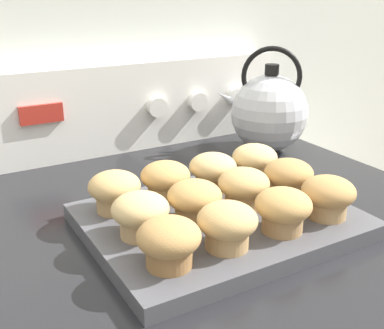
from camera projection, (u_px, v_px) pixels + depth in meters
The scene contains 15 objects.
control_panel at pixel (120, 107), 0.96m from camera, with size 0.71×0.07×0.18m.
muffin_pan at pixel (219, 221), 0.66m from camera, with size 0.36×0.28×0.02m.
muffin_r0_c0 at pixel (169, 241), 0.53m from camera, with size 0.07×0.07×0.06m.
muffin_r0_c1 at pixel (227, 224), 0.56m from camera, with size 0.07×0.07×0.06m.
muffin_r0_c2 at pixel (283, 209), 0.60m from camera, with size 0.07×0.07×0.06m.
muffin_r0_c3 at pixel (328, 196), 0.64m from camera, with size 0.07×0.07×0.06m.
muffin_r1_c0 at pixel (140, 213), 0.59m from camera, with size 0.07×0.07×0.06m.
muffin_r1_c1 at pixel (195, 200), 0.63m from camera, with size 0.07×0.07×0.06m.
muffin_r1_c2 at pixel (244, 187), 0.67m from camera, with size 0.07×0.07×0.06m.
muffin_r1_c3 at pixel (288, 177), 0.70m from camera, with size 0.07×0.07×0.06m.
muffin_r2_c0 at pixel (115, 190), 0.66m from camera, with size 0.07×0.07×0.06m.
muffin_r2_c1 at pixel (166, 179), 0.70m from camera, with size 0.07×0.07×0.06m.
muffin_r2_c2 at pixel (213, 170), 0.73m from camera, with size 0.07×0.07×0.06m.
muffin_r2_c3 at pixel (255, 160), 0.77m from camera, with size 0.07×0.07×0.06m.
tea_kettle at pixel (269, 112), 0.96m from camera, with size 0.17×0.16×0.21m.
Camera 1 is at (-0.35, -0.20, 1.20)m, focal length 45.00 mm.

